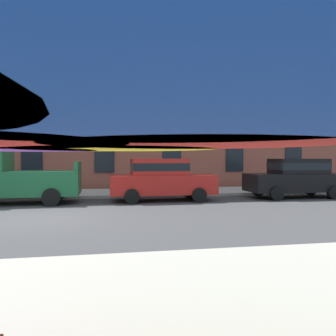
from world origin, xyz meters
name	(u,v)px	position (x,y,z in m)	size (l,w,h in m)	color
ground_plane	(37,219)	(0.00, 0.00, 0.00)	(120.00, 120.00, 0.00)	#424244
sidewalk_far	(64,194)	(0.00, 6.80, 0.06)	(56.00, 3.60, 0.12)	#B2ADA3
apartment_building	(77,72)	(0.00, 14.99, 8.00)	(38.69, 12.08, 16.00)	#934C3D
pickup_green	(6,178)	(-1.82, 3.70, 1.03)	(5.10, 2.12, 2.20)	#195933
sedan_red	(161,178)	(4.32, 3.70, 0.95)	(4.40, 1.98, 1.78)	#B21E19
sedan_black	(296,177)	(10.56, 3.70, 0.95)	(4.40, 1.98, 1.78)	black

